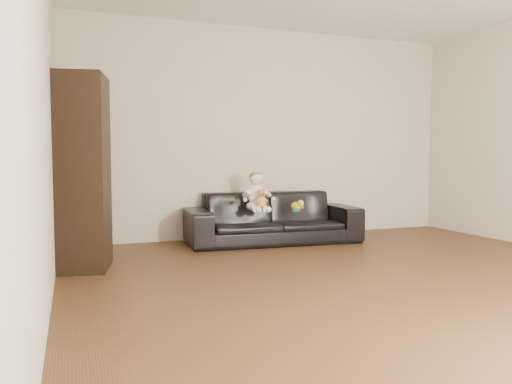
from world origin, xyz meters
name	(u,v)px	position (x,y,z in m)	size (l,w,h in m)	color
floor	(402,288)	(0.00, 0.00, 0.00)	(5.50, 5.50, 0.00)	#482E19
wall_back	(269,133)	(0.00, 2.75, 1.30)	(5.00, 5.00, 0.00)	beige
wall_left	(42,104)	(-2.50, 0.00, 1.30)	(5.50, 5.50, 0.00)	beige
sofa	(273,218)	(-0.15, 2.25, 0.29)	(2.00, 0.78, 0.59)	black
cabinet	(82,173)	(-2.27, 1.54, 0.86)	(0.43, 0.59, 1.72)	black
shelf_item	(83,129)	(-2.25, 1.54, 1.25)	(0.18, 0.25, 0.28)	silver
baby	(256,194)	(-0.39, 2.14, 0.58)	(0.35, 0.41, 0.45)	white
teddy_bear	(262,199)	(-0.38, 2.00, 0.54)	(0.15, 0.14, 0.21)	gold
toy_green	(296,206)	(0.07, 2.08, 0.43)	(0.12, 0.14, 0.10)	#A6D318
toy_rattle	(301,207)	(0.15, 2.10, 0.42)	(0.08, 0.08, 0.08)	red
toy_blue_disc	(296,210)	(0.05, 2.03, 0.39)	(0.10, 0.10, 0.01)	blue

